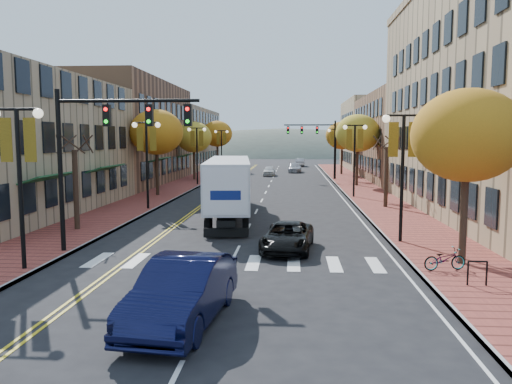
% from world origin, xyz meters
% --- Properties ---
extents(ground, '(200.00, 200.00, 0.00)m').
position_xyz_m(ground, '(0.00, 0.00, 0.00)').
color(ground, black).
rests_on(ground, ground).
extents(sidewalk_left, '(4.00, 85.00, 0.15)m').
position_xyz_m(sidewalk_left, '(-9.00, 32.50, 0.07)').
color(sidewalk_left, brown).
rests_on(sidewalk_left, ground).
extents(sidewalk_right, '(4.00, 85.00, 0.15)m').
position_xyz_m(sidewalk_right, '(9.00, 32.50, 0.07)').
color(sidewalk_right, brown).
rests_on(sidewalk_right, ground).
extents(building_left_mid, '(12.00, 24.00, 11.00)m').
position_xyz_m(building_left_mid, '(-17.00, 36.00, 5.50)').
color(building_left_mid, brown).
rests_on(building_left_mid, ground).
extents(building_left_far, '(12.00, 26.00, 9.50)m').
position_xyz_m(building_left_far, '(-17.00, 61.00, 4.75)').
color(building_left_far, '#9E8966').
rests_on(building_left_far, ground).
extents(building_right_mid, '(15.00, 24.00, 10.00)m').
position_xyz_m(building_right_mid, '(18.50, 42.00, 5.00)').
color(building_right_mid, brown).
rests_on(building_right_mid, ground).
extents(building_right_far, '(15.00, 20.00, 11.00)m').
position_xyz_m(building_right_far, '(18.50, 64.00, 5.50)').
color(building_right_far, '#9E8966').
rests_on(building_right_far, ground).
extents(tree_left_a, '(0.28, 0.28, 4.20)m').
position_xyz_m(tree_left_a, '(-9.00, 8.00, 2.25)').
color(tree_left_a, '#382619').
rests_on(tree_left_a, sidewalk_left).
extents(tree_left_b, '(4.48, 4.48, 7.21)m').
position_xyz_m(tree_left_b, '(-9.00, 24.00, 5.45)').
color(tree_left_b, '#382619').
rests_on(tree_left_b, sidewalk_left).
extents(tree_left_c, '(4.16, 4.16, 6.69)m').
position_xyz_m(tree_left_c, '(-9.00, 40.00, 5.05)').
color(tree_left_c, '#382619').
rests_on(tree_left_c, sidewalk_left).
extents(tree_left_d, '(4.61, 4.61, 7.42)m').
position_xyz_m(tree_left_d, '(-9.00, 58.00, 5.60)').
color(tree_left_d, '#382619').
rests_on(tree_left_d, sidewalk_left).
extents(tree_right_a, '(4.16, 4.16, 6.69)m').
position_xyz_m(tree_right_a, '(9.00, 2.00, 5.05)').
color(tree_right_a, '#382619').
rests_on(tree_right_a, sidewalk_right).
extents(tree_right_b, '(0.28, 0.28, 4.20)m').
position_xyz_m(tree_right_b, '(9.00, 18.00, 2.25)').
color(tree_right_b, '#382619').
rests_on(tree_right_b, sidewalk_right).
extents(tree_right_c, '(4.48, 4.48, 7.21)m').
position_xyz_m(tree_right_c, '(9.00, 34.00, 5.45)').
color(tree_right_c, '#382619').
rests_on(tree_right_c, sidewalk_right).
extents(tree_right_d, '(4.35, 4.35, 7.00)m').
position_xyz_m(tree_right_d, '(9.00, 50.00, 5.29)').
color(tree_right_d, '#382619').
rests_on(tree_right_d, sidewalk_right).
extents(lamp_left_a, '(1.96, 0.36, 6.05)m').
position_xyz_m(lamp_left_a, '(-7.50, 0.00, 4.29)').
color(lamp_left_a, black).
rests_on(lamp_left_a, ground).
extents(lamp_left_b, '(1.96, 0.36, 6.05)m').
position_xyz_m(lamp_left_b, '(-7.50, 16.00, 4.29)').
color(lamp_left_b, black).
rests_on(lamp_left_b, ground).
extents(lamp_left_c, '(1.96, 0.36, 6.05)m').
position_xyz_m(lamp_left_c, '(-7.50, 34.00, 4.29)').
color(lamp_left_c, black).
rests_on(lamp_left_c, ground).
extents(lamp_left_d, '(1.96, 0.36, 6.05)m').
position_xyz_m(lamp_left_d, '(-7.50, 52.00, 4.29)').
color(lamp_left_d, black).
rests_on(lamp_left_d, ground).
extents(lamp_right_a, '(1.96, 0.36, 6.05)m').
position_xyz_m(lamp_right_a, '(7.50, 6.00, 4.29)').
color(lamp_right_a, black).
rests_on(lamp_right_a, ground).
extents(lamp_right_b, '(1.96, 0.36, 6.05)m').
position_xyz_m(lamp_right_b, '(7.50, 24.00, 4.29)').
color(lamp_right_b, black).
rests_on(lamp_right_b, ground).
extents(lamp_right_c, '(1.96, 0.36, 6.05)m').
position_xyz_m(lamp_right_c, '(7.50, 42.00, 4.29)').
color(lamp_right_c, black).
rests_on(lamp_right_c, ground).
extents(traffic_mast_near, '(6.10, 0.35, 7.00)m').
position_xyz_m(traffic_mast_near, '(-5.48, 3.00, 4.92)').
color(traffic_mast_near, black).
rests_on(traffic_mast_near, ground).
extents(traffic_mast_far, '(6.10, 0.34, 7.00)m').
position_xyz_m(traffic_mast_far, '(5.48, 42.00, 4.92)').
color(traffic_mast_far, black).
rests_on(traffic_mast_far, ground).
extents(semi_truck, '(3.83, 14.95, 3.70)m').
position_xyz_m(semi_truck, '(-1.52, 13.49, 2.16)').
color(semi_truck, black).
rests_on(semi_truck, ground).
extents(navy_sedan, '(2.42, 5.47, 1.75)m').
position_xyz_m(navy_sedan, '(-0.50, -4.60, 0.87)').
color(navy_sedan, black).
rests_on(navy_sedan, ground).
extents(black_suv, '(2.53, 4.68, 1.25)m').
position_xyz_m(black_suv, '(2.23, 4.31, 0.62)').
color(black_suv, black).
rests_on(black_suv, ground).
extents(car_far_white, '(1.57, 3.82, 1.30)m').
position_xyz_m(car_far_white, '(-0.63, 48.17, 0.65)').
color(car_far_white, silver).
rests_on(car_far_white, ground).
extents(car_far_silver, '(2.01, 4.69, 1.35)m').
position_xyz_m(car_far_silver, '(2.80, 55.14, 0.67)').
color(car_far_silver, '#A09FA6').
rests_on(car_far_silver, ground).
extents(car_far_oncoming, '(1.71, 4.32, 1.40)m').
position_xyz_m(car_far_oncoming, '(3.80, 70.57, 0.70)').
color(car_far_oncoming, '#B3B1B9').
rests_on(car_far_oncoming, ground).
extents(bicycle, '(1.67, 0.87, 0.83)m').
position_xyz_m(bicycle, '(8.01, 0.87, 0.57)').
color(bicycle, gray).
rests_on(bicycle, sidewalk_right).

